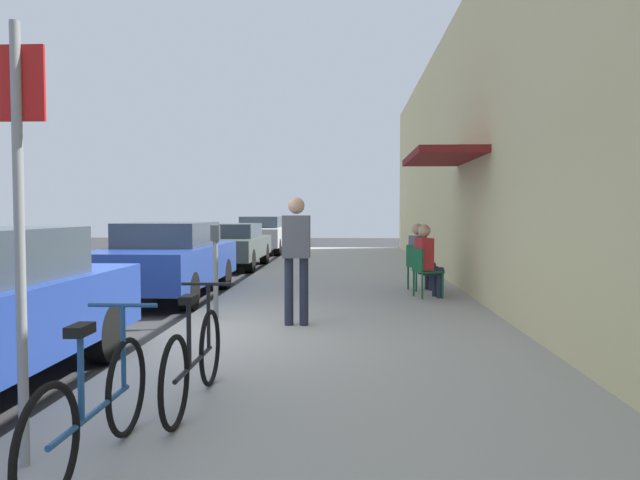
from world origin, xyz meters
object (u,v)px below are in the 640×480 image
at_px(cafe_chair_0, 424,269).
at_px(seated_patron_1, 420,254).
at_px(parking_meter, 216,264).
at_px(bicycle_1, 195,359).
at_px(parked_car_2, 231,244).
at_px(parked_car_3, 262,234).
at_px(bicycle_0, 93,408).
at_px(parked_car_1, 167,259).
at_px(pedestrian_standing, 296,250).
at_px(seated_patron_0, 427,258).
at_px(cafe_chair_1, 417,264).
at_px(street_sign, 19,209).
at_px(parked_car_4, 278,230).

height_order(cafe_chair_0, seated_patron_1, seated_patron_1).
distance_m(parking_meter, bicycle_1, 3.81).
bearing_deg(parked_car_2, seated_patron_1, -49.66).
height_order(parked_car_3, bicycle_0, parked_car_3).
relative_size(parked_car_1, pedestrian_standing, 2.59).
bearing_deg(parked_car_3, bicycle_1, -83.24).
bearing_deg(seated_patron_0, cafe_chair_1, 93.40).
bearing_deg(parked_car_3, parked_car_1, -90.00).
bearing_deg(parking_meter, parked_car_3, 95.89).
bearing_deg(parked_car_1, parking_meter, -60.65).
bearing_deg(seated_patron_1, parked_car_2, 130.34).
bearing_deg(bicycle_1, cafe_chair_0, 66.92).
height_order(street_sign, cafe_chair_0, street_sign).
xyz_separation_m(parked_car_4, cafe_chair_0, (4.75, -18.20, -0.11)).
xyz_separation_m(parked_car_3, bicycle_1, (2.22, -18.76, -0.28)).
distance_m(parked_car_1, parked_car_2, 6.10).
xyz_separation_m(parked_car_1, parking_meter, (1.55, -2.76, 0.14)).
relative_size(cafe_chair_1, seated_patron_1, 0.67).
height_order(parked_car_3, street_sign, street_sign).
xyz_separation_m(parked_car_2, pedestrian_standing, (2.73, -9.29, 0.43)).
relative_size(bicycle_0, pedestrian_standing, 1.01).
bearing_deg(seated_patron_1, cafe_chair_1, -161.87).
bearing_deg(parked_car_1, bicycle_1, -71.09).
bearing_deg(parked_car_2, bicycle_1, -79.99).
distance_m(seated_patron_0, seated_patron_1, 0.98).
bearing_deg(cafe_chair_1, seated_patron_1, 18.13).
distance_m(parked_car_4, seated_patron_0, 18.80).
xyz_separation_m(parked_car_3, pedestrian_standing, (2.73, -15.47, 0.36)).
xyz_separation_m(cafe_chair_1, seated_patron_1, (0.06, 0.02, 0.19)).
height_order(cafe_chair_1, pedestrian_standing, pedestrian_standing).
relative_size(parked_car_3, seated_patron_0, 3.41).
height_order(parked_car_2, street_sign, street_sign).
xyz_separation_m(parked_car_2, parked_car_3, (-0.00, 6.17, 0.07)).
height_order(parked_car_1, parked_car_4, parked_car_1).
xyz_separation_m(street_sign, seated_patron_1, (3.31, 8.07, -0.82)).
bearing_deg(parking_meter, bicycle_0, -85.56).
distance_m(parking_meter, street_sign, 4.93).
height_order(parking_meter, pedestrian_standing, pedestrian_standing).
height_order(parked_car_1, parked_car_3, parked_car_3).
bearing_deg(street_sign, parking_meter, 89.41).
relative_size(parking_meter, cafe_chair_1, 1.52).
distance_m(parked_car_3, parking_meter, 15.11).
relative_size(bicycle_0, seated_patron_0, 1.33).
relative_size(seated_patron_0, pedestrian_standing, 0.76).
bearing_deg(street_sign, parked_car_4, 93.40).
height_order(parked_car_2, pedestrian_standing, pedestrian_standing).
height_order(parked_car_1, bicycle_1, parked_car_1).
bearing_deg(parked_car_4, cafe_chair_0, -75.38).
height_order(parked_car_3, seated_patron_0, parked_car_3).
height_order(parked_car_2, parking_meter, parking_meter).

